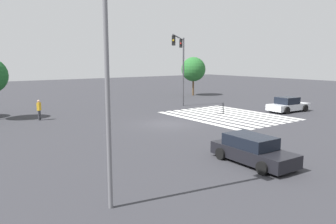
{
  "coord_description": "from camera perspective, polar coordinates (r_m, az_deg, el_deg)",
  "views": [
    {
      "loc": [
        -20.94,
        15.16,
        5.12
      ],
      "look_at": [
        0.0,
        0.0,
        0.98
      ],
      "focal_mm": 35.0,
      "sensor_mm": 36.0,
      "label": 1
    }
  ],
  "objects": [
    {
      "name": "ground_plane",
      "position": [
        26.36,
        -0.0,
        -2.11
      ],
      "size": [
        129.75,
        129.75,
        0.0
      ],
      "primitive_type": "plane",
      "color": "#333338"
    },
    {
      "name": "crosswalk_markings",
      "position": [
        30.74,
        10.26,
        -0.63
      ],
      "size": [
        10.86,
        8.2,
        0.01
      ],
      "rotation": [
        0.0,
        0.0,
        1.57
      ],
      "color": "silver",
      "rests_on": "ground_plane"
    },
    {
      "name": "traffic_signal_mast",
      "position": [
        34.15,
        2.26,
        9.56
      ],
      "size": [
        5.83,
        5.83,
        7.48
      ],
      "rotation": [
        0.0,
        0.0,
        2.36
      ],
      "color": "#47474C",
      "rests_on": "ground_plane"
    },
    {
      "name": "car_0",
      "position": [
        34.66,
        20.16,
        1.16
      ],
      "size": [
        2.32,
        4.61,
        1.48
      ],
      "rotation": [
        0.0,
        0.0,
        -1.64
      ],
      "color": "silver",
      "rests_on": "ground_plane"
    },
    {
      "name": "car_1",
      "position": [
        16.94,
        14.45,
        -6.45
      ],
      "size": [
        4.47,
        2.16,
        1.38
      ],
      "rotation": [
        0.0,
        0.0,
        3.1
      ],
      "color": "black",
      "rests_on": "ground_plane"
    },
    {
      "name": "pedestrian",
      "position": [
        29.96,
        -21.54,
        0.52
      ],
      "size": [
        0.41,
        0.41,
        1.75
      ],
      "rotation": [
        0.0,
        0.0,
        -2.35
      ],
      "color": "#38383D",
      "rests_on": "ground_plane"
    },
    {
      "name": "street_light_pole_a",
      "position": [
        10.96,
        -10.7,
        10.82
      ],
      "size": [
        0.8,
        0.36,
        9.31
      ],
      "color": "slate",
      "rests_on": "ground_plane"
    },
    {
      "name": "tree_corner_b",
      "position": [
        47.48,
        4.44,
        7.43
      ],
      "size": [
        3.47,
        3.47,
        5.51
      ],
      "color": "brown",
      "rests_on": "ground_plane"
    }
  ]
}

